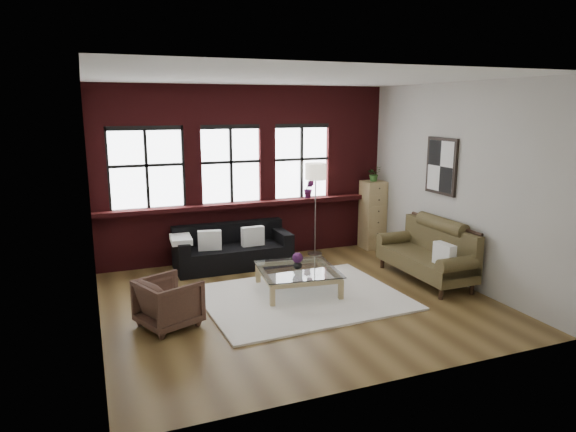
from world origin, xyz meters
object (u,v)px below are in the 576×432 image
object	(u,v)px
vase	(298,264)
coffee_table	(298,281)
dark_sofa	(233,247)
floor_lamp	(315,206)
vintage_settee	(425,251)
drawer_chest	(373,215)
armchair	(169,302)

from	to	relation	value
vase	coffee_table	bearing A→B (deg)	0.00
dark_sofa	floor_lamp	distance (m)	1.80
vase	dark_sofa	bearing A→B (deg)	110.13
coffee_table	floor_lamp	world-z (taller)	floor_lamp
vintage_settee	vase	world-z (taller)	vintage_settee
vintage_settee	floor_lamp	bearing A→B (deg)	117.49
coffee_table	vase	distance (m)	0.26
vase	drawer_chest	size ratio (longest dim) A/B	0.10
coffee_table	drawer_chest	bearing A→B (deg)	37.17
vintage_settee	armchair	bearing A→B (deg)	-176.07
armchair	vase	bearing A→B (deg)	-97.85
drawer_chest	dark_sofa	bearing A→B (deg)	-175.86
dark_sofa	drawer_chest	size ratio (longest dim) A/B	1.50
dark_sofa	armchair	xyz separation A→B (m)	(-1.46, -2.14, -0.05)
drawer_chest	floor_lamp	world-z (taller)	floor_lamp
vase	drawer_chest	bearing A→B (deg)	37.17
dark_sofa	vase	distance (m)	1.70
armchair	floor_lamp	size ratio (longest dim) A/B	0.37
dark_sofa	armchair	size ratio (longest dim) A/B	2.87
floor_lamp	coffee_table	bearing A→B (deg)	-121.85
vintage_settee	coffee_table	distance (m)	2.20
dark_sofa	drawer_chest	bearing A→B (deg)	4.14
vase	floor_lamp	world-z (taller)	floor_lamp
dark_sofa	armchair	world-z (taller)	dark_sofa
floor_lamp	armchair	bearing A→B (deg)	-143.59
vase	floor_lamp	xyz separation A→B (m)	(1.10, 1.77, 0.51)
coffee_table	armchair	bearing A→B (deg)	-165.04
armchair	floor_lamp	bearing A→B (deg)	-76.39
dark_sofa	floor_lamp	xyz separation A→B (m)	(1.69, 0.18, 0.59)
vintage_settee	drawer_chest	bearing A→B (deg)	83.65
coffee_table	floor_lamp	bearing A→B (deg)	58.15
drawer_chest	vintage_settee	bearing A→B (deg)	-96.35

